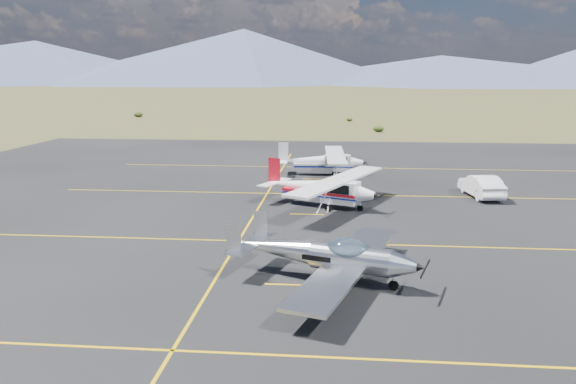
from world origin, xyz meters
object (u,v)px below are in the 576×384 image
(aircraft_cessna, at_px, (321,187))
(aircraft_plain, at_px, (322,161))
(sedan, at_px, (481,186))
(aircraft_low_wing, at_px, (330,256))

(aircraft_cessna, xyz_separation_m, aircraft_plain, (-0.27, 10.94, -0.07))
(sedan, bearing_deg, aircraft_cessna, 10.90)
(aircraft_plain, bearing_deg, aircraft_low_wing, -90.16)
(aircraft_cessna, distance_m, sedan, 10.96)
(aircraft_low_wing, bearing_deg, sedan, 76.64)
(aircraft_low_wing, height_order, aircraft_plain, aircraft_plain)
(aircraft_cessna, height_order, sedan, aircraft_cessna)
(aircraft_low_wing, xyz_separation_m, aircraft_cessna, (-0.72, 12.51, 0.17))
(aircraft_plain, xyz_separation_m, sedan, (10.59, -7.30, -0.39))
(aircraft_low_wing, xyz_separation_m, aircraft_plain, (-0.99, 23.44, 0.10))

